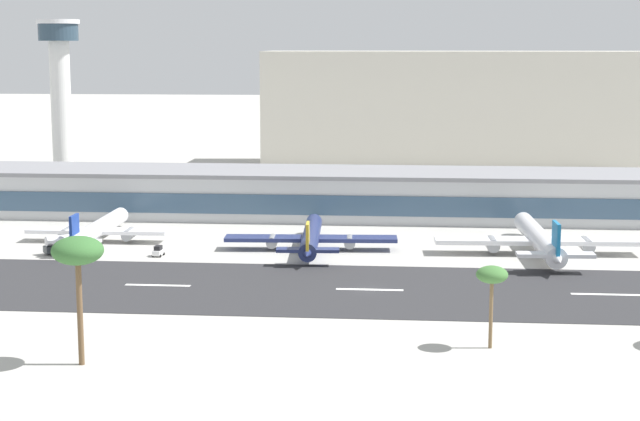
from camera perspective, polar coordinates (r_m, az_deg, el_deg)
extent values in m
plane|color=#B2AFA8|center=(185.26, 2.65, -4.38)|extent=(1400.00, 1400.00, 0.00)
cube|color=#2D2D30|center=(185.04, 2.65, -4.39)|extent=(800.00, 39.83, 0.08)
cube|color=white|center=(190.37, -8.93, -4.09)|extent=(12.00, 1.20, 0.01)
cube|color=white|center=(185.02, 2.75, -4.37)|extent=(12.00, 1.20, 0.01)
cube|color=white|center=(188.07, 15.47, -4.48)|extent=(12.00, 1.20, 0.01)
cube|color=#B7BABC|center=(262.09, 0.29, 0.85)|extent=(212.26, 25.78, 10.81)
cube|color=#38516B|center=(249.33, 0.05, 0.29)|extent=(205.89, 0.30, 4.87)
cube|color=gray|center=(261.30, 0.30, 2.13)|extent=(214.38, 26.04, 1.00)
cylinder|color=silver|center=(302.84, -14.05, 4.87)|extent=(5.68, 5.68, 44.19)
cylinder|color=#2D4251|center=(302.10, -14.23, 9.50)|extent=(11.11, 11.11, 4.70)
cylinder|color=silver|center=(302.15, -14.25, 10.06)|extent=(12.00, 12.00, 1.20)
cube|color=beige|center=(373.79, 7.66, 5.57)|extent=(138.30, 34.43, 40.80)
cylinder|color=white|center=(234.63, -12.11, -0.98)|extent=(3.99, 36.74, 3.67)
sphere|color=white|center=(252.01, -10.92, -0.25)|extent=(3.49, 3.49, 3.49)
cone|color=white|center=(217.41, -13.48, -1.83)|extent=(3.36, 6.64, 3.30)
cube|color=white|center=(234.00, -12.15, -1.10)|extent=(31.38, 5.78, 0.81)
cylinder|color=gray|center=(232.20, -10.48, -1.29)|extent=(2.43, 5.16, 2.39)
cylinder|color=gray|center=(236.22, -13.79, -1.22)|extent=(2.43, 5.16, 2.39)
cube|color=white|center=(218.71, -13.36, -1.66)|extent=(10.68, 3.12, 0.65)
cube|color=navy|center=(218.25, -13.39, -1.00)|extent=(0.63, 4.96, 5.87)
cylinder|color=black|center=(233.31, -12.21, -1.63)|extent=(0.66, 0.66, 1.01)
cylinder|color=navy|center=(220.47, -0.50, -1.43)|extent=(5.68, 36.52, 3.64)
sphere|color=navy|center=(238.35, -0.32, -0.62)|extent=(3.46, 3.46, 3.46)
cone|color=navy|center=(202.64, -0.70, -2.38)|extent=(3.64, 6.72, 3.27)
cube|color=navy|center=(219.82, -0.50, -1.56)|extent=(36.86, 7.51, 0.80)
cylinder|color=gray|center=(219.77, 1.64, -1.73)|extent=(2.65, 5.22, 2.36)
cylinder|color=gray|center=(220.42, -2.64, -1.71)|extent=(2.65, 5.22, 2.36)
cube|color=navy|center=(203.99, -0.68, -2.19)|extent=(12.60, 3.70, 0.64)
cube|color=gold|center=(203.50, -0.68, -1.49)|extent=(0.86, 4.93, 5.82)
cylinder|color=black|center=(219.12, -0.51, -2.11)|extent=(0.65, 0.65, 1.00)
cylinder|color=silver|center=(220.79, 11.95, -1.50)|extent=(6.12, 42.03, 4.19)
sphere|color=silver|center=(241.13, 11.14, -0.58)|extent=(3.98, 3.98, 3.98)
cone|color=silver|center=(200.56, 12.93, -2.61)|extent=(4.11, 7.70, 3.77)
cube|color=silver|center=(220.05, 11.98, -1.65)|extent=(43.57, 8.28, 0.92)
cylinder|color=gray|center=(222.03, 14.46, -1.84)|extent=(2.99, 5.98, 2.72)
cylinder|color=gray|center=(218.76, 9.46, -1.83)|extent=(2.99, 5.98, 2.72)
cube|color=silver|center=(202.09, 12.85, -2.40)|extent=(14.88, 4.13, 0.74)
cube|color=#1975B2|center=(201.54, 12.88, -1.58)|extent=(0.93, 5.68, 6.70)
cylinder|color=black|center=(219.26, 12.02, -2.29)|extent=(0.75, 0.75, 1.15)
cube|color=white|center=(216.30, -8.91, -2.29)|extent=(1.89, 3.34, 1.00)
cube|color=black|center=(216.11, -8.91, -2.05)|extent=(1.45, 2.03, 0.90)
cylinder|color=black|center=(215.63, -9.20, -2.47)|extent=(0.33, 0.62, 0.60)
cylinder|color=black|center=(215.10, -8.80, -2.49)|extent=(0.33, 0.62, 0.60)
cylinder|color=black|center=(217.70, -9.00, -2.36)|extent=(0.33, 0.62, 0.60)
cylinder|color=black|center=(217.18, -8.61, -2.37)|extent=(0.33, 0.62, 0.60)
cube|color=#2D3338|center=(223.04, -13.89, -2.01)|extent=(8.32, 7.24, 1.40)
cylinder|color=silver|center=(222.40, -14.16, -1.60)|extent=(5.86, 5.19, 2.10)
cube|color=#2D3338|center=(223.77, -13.12, -1.53)|extent=(3.08, 3.14, 1.80)
cylinder|color=black|center=(222.91, -13.05, -2.17)|extent=(0.88, 0.77, 0.90)
cylinder|color=black|center=(225.32, -13.28, -2.06)|extent=(0.88, 0.77, 0.90)
cylinder|color=black|center=(221.06, -14.51, -2.32)|extent=(0.88, 0.77, 0.90)
cylinder|color=black|center=(223.49, -14.71, -2.21)|extent=(0.88, 0.77, 0.90)
cylinder|color=brown|center=(144.61, -13.10, -5.26)|extent=(0.80, 0.80, 15.93)
ellipsoid|color=#386B33|center=(142.87, -13.22, -2.16)|extent=(7.06, 7.06, 3.88)
cylinder|color=brown|center=(151.05, 9.41, -5.51)|extent=(0.54, 0.54, 10.85)
ellipsoid|color=#427538|center=(149.78, 9.46, -3.50)|extent=(4.57, 4.57, 2.51)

